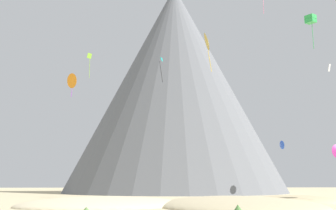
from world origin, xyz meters
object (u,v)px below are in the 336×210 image
at_px(kite_orange_mid, 73,81).
at_px(kite_lime_high, 89,59).
at_px(rock_massif, 169,96).
at_px(kite_gold_mid, 208,42).
at_px(kite_white_mid, 329,68).
at_px(kite_green_high, 311,19).
at_px(kite_teal_high, 161,65).
at_px(kite_blue_low, 282,145).

bearing_deg(kite_orange_mid, kite_lime_high, -47.64).
distance_m(rock_massif, kite_gold_mid, 63.89).
distance_m(kite_white_mid, kite_orange_mid, 47.34).
relative_size(rock_massif, kite_lime_high, 15.53).
distance_m(rock_massif, kite_lime_high, 34.58).
xyz_separation_m(kite_green_high, kite_lime_high, (-37.02, 30.08, 1.78)).
bearing_deg(rock_massif, kite_lime_high, -125.49).
xyz_separation_m(kite_gold_mid, kite_orange_mid, (-20.23, 15.90, -1.89)).
height_order(kite_teal_high, kite_white_mid, kite_teal_high).
bearing_deg(kite_teal_high, kite_gold_mid, 90.35).
bearing_deg(kite_white_mid, rock_massif, -50.76).
bearing_deg(kite_blue_low, kite_white_mid, 13.29).
xyz_separation_m(kite_teal_high, kite_green_high, (21.96, -17.73, 2.75)).
height_order(kite_white_mid, kite_gold_mid, kite_white_mid).
relative_size(kite_teal_high, kite_gold_mid, 0.88).
relative_size(kite_gold_mid, kite_lime_high, 0.98).
distance_m(kite_gold_mid, kite_lime_high, 41.40).
bearing_deg(kite_blue_low, kite_lime_high, -106.60).
distance_m(kite_green_high, kite_lime_high, 47.73).
height_order(kite_orange_mid, kite_lime_high, kite_lime_high).
xyz_separation_m(kite_gold_mid, kite_blue_low, (21.23, 31.62, -10.99)).
height_order(kite_teal_high, kite_lime_high, kite_lime_high).
relative_size(kite_blue_low, kite_lime_high, 0.33).
height_order(kite_gold_mid, kite_green_high, kite_green_high).
height_order(kite_green_high, kite_orange_mid, kite_green_high).
xyz_separation_m(kite_blue_low, kite_lime_high, (-41.01, 3.89, 18.84)).
xyz_separation_m(kite_white_mid, kite_orange_mid, (-47.00, -3.54, -4.40)).
xyz_separation_m(kite_teal_high, kite_gold_mid, (4.73, -23.17, -3.32)).
height_order(rock_massif, kite_gold_mid, rock_massif).
relative_size(rock_massif, kite_teal_high, 17.95).
bearing_deg(kite_gold_mid, kite_green_high, -66.39).
bearing_deg(kite_white_mid, kite_gold_mid, 44.25).
distance_m(kite_teal_high, kite_lime_high, 19.99).
relative_size(kite_green_high, kite_orange_mid, 1.36).
height_order(kite_white_mid, kite_blue_low, kite_white_mid).
distance_m(kite_teal_high, kite_green_high, 28.36).
xyz_separation_m(kite_orange_mid, kite_lime_high, (0.44, 19.61, 9.74)).
relative_size(kite_teal_high, kite_orange_mid, 1.20).
height_order(kite_gold_mid, kite_blue_low, kite_gold_mid).
xyz_separation_m(kite_orange_mid, kite_blue_low, (41.46, 15.72, -9.10)).
bearing_deg(kite_green_high, kite_orange_mid, -141.14).
relative_size(rock_massif, kite_white_mid, 62.26).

